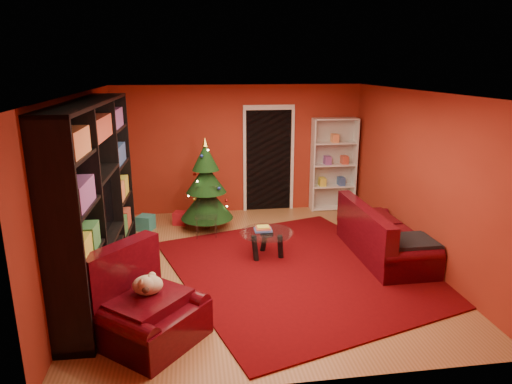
{
  "coord_description": "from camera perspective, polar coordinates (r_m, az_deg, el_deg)",
  "views": [
    {
      "loc": [
        -0.98,
        -6.41,
        2.97
      ],
      "look_at": [
        0.0,
        0.4,
        1.05
      ],
      "focal_mm": 32.0,
      "sensor_mm": 36.0,
      "label": 1
    }
  ],
  "objects": [
    {
      "name": "wall_left",
      "position": [
        6.8,
        -21.04,
        0.31
      ],
      "size": [
        0.05,
        5.5,
        2.6
      ],
      "primitive_type": "cube",
      "color": "maroon",
      "rests_on": "ground"
    },
    {
      "name": "armchair",
      "position": [
        5.29,
        -13.25,
        -13.61
      ],
      "size": [
        1.54,
        1.54,
        0.85
      ],
      "primitive_type": null,
      "rotation": [
        0.0,
        0.0,
        0.86
      ],
      "color": "#39050C",
      "rests_on": "rug"
    },
    {
      "name": "sofa",
      "position": [
        7.53,
        15.88,
        -4.72
      ],
      "size": [
        0.92,
        2.02,
        0.87
      ],
      "primitive_type": null,
      "rotation": [
        0.0,
        0.0,
        1.58
      ],
      "color": "#39050C",
      "rests_on": "rug"
    },
    {
      "name": "media_unit",
      "position": [
        6.38,
        -19.58,
        -0.81
      ],
      "size": [
        0.59,
        3.32,
        2.54
      ],
      "primitive_type": null,
      "rotation": [
        0.0,
        0.0,
        -0.02
      ],
      "color": "black",
      "rests_on": "floor"
    },
    {
      "name": "wall_right",
      "position": [
        7.5,
        19.94,
        1.77
      ],
      "size": [
        0.05,
        5.5,
        2.6
      ],
      "primitive_type": "cube",
      "color": "maroon",
      "rests_on": "ground"
    },
    {
      "name": "ceiling",
      "position": [
        6.5,
        0.52,
        12.54
      ],
      "size": [
        5.0,
        5.5,
        0.05
      ],
      "primitive_type": "cube",
      "color": "silver",
      "rests_on": "wall_back"
    },
    {
      "name": "christmas_tree",
      "position": [
        8.42,
        -6.24,
        0.84
      ],
      "size": [
        1.12,
        1.12,
        1.73
      ],
      "primitive_type": null,
      "rotation": [
        0.0,
        0.0,
        0.17
      ],
      "color": "black",
      "rests_on": "floor"
    },
    {
      "name": "floor",
      "position": [
        7.15,
        0.46,
        -9.2
      ],
      "size": [
        5.0,
        5.5,
        0.05
      ],
      "primitive_type": "cube",
      "color": "brown",
      "rests_on": "ground"
    },
    {
      "name": "acrylic_chair",
      "position": [
        8.15,
        -6.23,
        -2.91
      ],
      "size": [
        0.44,
        0.47,
        0.79
      ],
      "primitive_type": null,
      "rotation": [
        0.0,
        0.0,
        -0.07
      ],
      "color": "#66605B",
      "rests_on": "rug"
    },
    {
      "name": "dog",
      "position": [
        5.26,
        -13.38,
        -11.25
      ],
      "size": [
        0.49,
        0.5,
        0.28
      ],
      "primitive_type": null,
      "rotation": [
        0.0,
        0.0,
        0.86
      ],
      "color": "beige",
      "rests_on": "armchair"
    },
    {
      "name": "coffee_table",
      "position": [
        7.3,
        1.34,
        -6.54
      ],
      "size": [
        0.86,
        0.86,
        0.53
      ],
      "primitive_type": null,
      "rotation": [
        0.0,
        0.0,
        -0.01
      ],
      "color": "gray",
      "rests_on": "rug"
    },
    {
      "name": "wall_back",
      "position": [
        9.39,
        -2.08,
        5.34
      ],
      "size": [
        5.0,
        0.05,
        2.6
      ],
      "primitive_type": "cube",
      "color": "maroon",
      "rests_on": "ground"
    },
    {
      "name": "doorway",
      "position": [
        9.47,
        1.58,
        3.9
      ],
      "size": [
        1.06,
        0.6,
        2.16
      ],
      "primitive_type": null,
      "color": "black",
      "rests_on": "floor"
    },
    {
      "name": "rug",
      "position": [
        6.96,
        5.15,
        -9.63
      ],
      "size": [
        4.35,
        4.72,
        0.02
      ],
      "primitive_type": "cube",
      "rotation": [
        0.0,
        0.0,
        0.3
      ],
      "color": "#520306",
      "rests_on": "floor"
    },
    {
      "name": "gift_box_teal",
      "position": [
        8.75,
        -13.62,
        -3.74
      ],
      "size": [
        0.36,
        0.36,
        0.28
      ],
      "primitive_type": "cube",
      "rotation": [
        0.0,
        0.0,
        -0.39
      ],
      "color": "teal",
      "rests_on": "floor"
    },
    {
      "name": "white_bookshelf",
      "position": [
        9.66,
        9.67,
        3.38
      ],
      "size": [
        0.92,
        0.35,
        1.98
      ],
      "primitive_type": null,
      "rotation": [
        0.0,
        0.0,
        -0.02
      ],
      "color": "white",
      "rests_on": "floor"
    },
    {
      "name": "gift_box_red",
      "position": [
        8.93,
        -9.45,
        -3.23
      ],
      "size": [
        0.3,
        0.3,
        0.24
      ],
      "primitive_type": "cube",
      "rotation": [
        0.0,
        0.0,
        -0.29
      ],
      "color": "#AB111F",
      "rests_on": "floor"
    }
  ]
}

